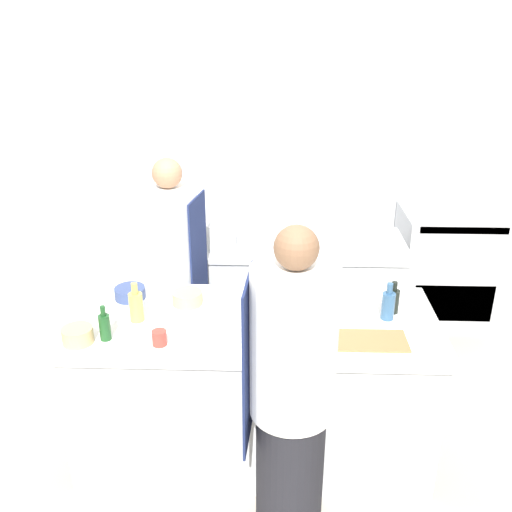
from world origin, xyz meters
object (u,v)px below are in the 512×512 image
object	(u,v)px
bottle_vinegar	(388,305)
bowl_wooden_salad	(78,335)
bottle_olive_oil	(105,326)
chef_at_prep_near	(291,399)
bottle_cooking_oil	(279,302)
cup	(159,338)
bottle_sauce	(393,300)
oven_range	(446,265)
bowl_mixing_large	(187,298)
stockpot	(220,236)
chef_at_stove	(174,278)
bowl_prep_small	(130,293)
bowl_ceramic_blue	(305,331)
bottle_wine	(136,306)

from	to	relation	value
bottle_vinegar	bowl_wooden_salad	distance (m)	1.73
bottle_vinegar	bottle_olive_oil	bearing A→B (deg)	-169.94
chef_at_prep_near	bottle_cooking_oil	distance (m)	0.74
bottle_vinegar	cup	size ratio (longest dim) A/B	2.73
bottle_sauce	chef_at_prep_near	bearing A→B (deg)	-127.75
bottle_cooking_oil	bottle_olive_oil	bearing A→B (deg)	-162.61
oven_range	bowl_mixing_large	world-z (taller)	bowl_mixing_large
bottle_cooking_oil	stockpot	size ratio (longest dim) A/B	0.93
bottle_cooking_oil	bowl_wooden_salad	world-z (taller)	bottle_cooking_oil
chef_at_stove	bowl_prep_small	size ratio (longest dim) A/B	8.90
stockpot	bowl_prep_small	bearing A→B (deg)	-120.25
oven_range	bottle_olive_oil	xyz separation A→B (m)	(-2.42, -1.99, 0.50)
bowl_prep_small	stockpot	bearing A→B (deg)	59.75
bowl_ceramic_blue	chef_at_prep_near	bearing A→B (deg)	-100.11
bottle_wine	bowl_wooden_salad	world-z (taller)	bottle_wine
oven_range	bowl_wooden_salad	xyz separation A→B (m)	(-2.56, -2.03, 0.46)
bottle_wine	chef_at_prep_near	bearing A→B (deg)	-36.41
oven_range	bowl_ceramic_blue	bearing A→B (deg)	-124.68
bottle_vinegar	bowl_mixing_large	size ratio (longest dim) A/B	1.25
bottle_sauce	stockpot	xyz separation A→B (m)	(-1.11, 0.95, 0.02)
chef_at_prep_near	bowl_mixing_large	bearing A→B (deg)	40.02
bowl_prep_small	bowl_wooden_salad	distance (m)	0.54
bottle_cooking_oil	bowl_wooden_salad	bearing A→B (deg)	-162.92
chef_at_prep_near	bowl_prep_small	world-z (taller)	chef_at_prep_near
bottle_cooking_oil	chef_at_prep_near	bearing A→B (deg)	-85.58
bottle_olive_oil	cup	world-z (taller)	bottle_olive_oil
bottle_vinegar	bottle_cooking_oil	xyz separation A→B (m)	(-0.63, 0.02, -0.00)
bottle_olive_oil	bottle_sauce	distance (m)	1.65
cup	stockpot	distance (m)	1.37
bottle_olive_oil	bowl_ceramic_blue	size ratio (longest dim) A/B	0.93
chef_at_stove	bottle_wine	size ratio (longest dim) A/B	7.09
bowl_ceramic_blue	cup	distance (m)	0.78
bottle_wine	bowl_prep_small	xyz separation A→B (m)	(-0.10, 0.27, -0.06)
oven_range	bottle_sauce	distance (m)	1.89
bottle_sauce	bowl_mixing_large	xyz separation A→B (m)	(-1.22, 0.06, -0.04)
stockpot	oven_range	bearing A→B (deg)	19.50
chef_at_stove	bottle_cooking_oil	bearing A→B (deg)	59.46
oven_range	bottle_sauce	xyz separation A→B (m)	(-0.82, -1.63, 0.50)
bottle_cooking_oil	bowl_mixing_large	distance (m)	0.57
bowl_wooden_salad	bottle_cooking_oil	bearing A→B (deg)	17.08
bottle_olive_oil	chef_at_stove	bearing A→B (deg)	76.53
bowl_ceramic_blue	bowl_wooden_salad	xyz separation A→B (m)	(-1.22, -0.09, -0.00)
bottle_olive_oil	stockpot	distance (m)	1.40
bottle_olive_oil	bowl_ceramic_blue	xyz separation A→B (m)	(1.08, 0.05, -0.04)
chef_at_prep_near	bowl_ceramic_blue	xyz separation A→B (m)	(0.09, 0.48, 0.08)
bottle_vinegar	bowl_prep_small	distance (m)	1.56
chef_at_prep_near	bottle_sauce	bearing A→B (deg)	-33.35
bowl_mixing_large	bottle_sauce	bearing A→B (deg)	-2.82
bottle_wine	bottle_cooking_oil	bearing A→B (deg)	6.00
bowl_prep_small	bowl_ceramic_blue	bearing A→B (deg)	-22.10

